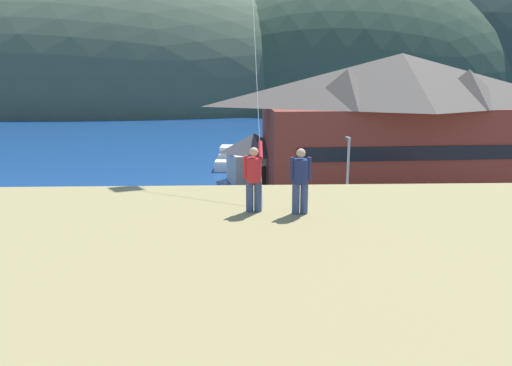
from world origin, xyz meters
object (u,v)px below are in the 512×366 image
parked_car_front_row_red (172,244)px  person_companion (300,179)px  storage_shed_near_lot (26,239)px  parked_car_mid_row_far (439,241)px  storage_shed_waterside (254,158)px  wharf_dock (262,160)px  parked_car_front_row_silver (376,280)px  person_kite_flyer (254,177)px  parked_car_corner_spot (236,287)px  parked_car_mid_row_near (283,246)px  parked_car_back_row_left (127,299)px  parking_light_pole (347,178)px  moored_boat_outer_mooring (296,158)px  moored_boat_wharfside (229,159)px  harbor_lodge (399,119)px

parked_car_front_row_red → person_companion: size_ratio=2.45×
storage_shed_near_lot → parked_car_mid_row_far: 21.72m
storage_shed_waterside → wharf_dock: (1.17, 9.22, -2.03)m
parked_car_front_row_silver → person_kite_flyer: (-5.87, -8.23, 6.80)m
storage_shed_waterside → person_companion: 32.38m
storage_shed_near_lot → parked_car_corner_spot: storage_shed_near_lot is taller
parked_car_mid_row_near → person_companion: 14.71m
parked_car_mid_row_far → parked_car_corner_spot: 12.56m
person_kite_flyer → parked_car_corner_spot: bearing=94.1°
storage_shed_near_lot → parked_car_back_row_left: (5.60, -3.87, -1.37)m
parked_car_front_row_red → parking_light_pole: bearing=22.2°
parked_car_mid_row_near → parked_car_corner_spot: same height
person_kite_flyer → parked_car_front_row_red: bearing=107.2°
parked_car_mid_row_far → parked_car_back_row_left: size_ratio=0.99×
parked_car_front_row_silver → parking_light_pole: (0.53, 9.38, 2.63)m
wharf_dock → parked_car_mid_row_far: size_ratio=2.72×
storage_shed_waterside → moored_boat_outer_mooring: storage_shed_waterside is taller
person_kite_flyer → person_companion: (1.21, -0.24, -0.02)m
moored_boat_outer_mooring → parked_car_back_row_left: bearing=-108.0°
parked_car_mid_row_near → parked_car_front_row_silver: bearing=-49.6°
moored_boat_wharfside → parked_car_mid_row_far: bearing=-65.4°
parked_car_back_row_left → parking_light_pole: (11.57, 10.90, 2.63)m
wharf_dock → moored_boat_outer_mooring: bearing=-11.7°
storage_shed_waterside → parked_car_front_row_red: (-5.05, -18.35, -1.31)m
moored_boat_outer_mooring → person_kite_flyer: size_ratio=4.13×
storage_shed_near_lot → person_kite_flyer: bearing=-44.5°
moored_boat_wharfside → person_kite_flyer: bearing=-87.9°
moored_boat_outer_mooring → parked_car_mid_row_near: moored_boat_outer_mooring is taller
parked_car_mid_row_near → person_kite_flyer: 14.62m
wharf_dock → parked_car_front_row_silver: parked_car_front_row_silver is taller
parked_car_mid_row_far → person_companion: size_ratio=2.49×
moored_boat_wharfside → storage_shed_waterside: bearing=-73.7°
storage_shed_near_lot → parking_light_pole: (17.17, 7.03, 1.26)m
moored_boat_wharfside → parked_car_mid_row_near: moored_boat_wharfside is taller
wharf_dock → parked_car_back_row_left: size_ratio=2.70×
storage_shed_waterside → moored_boat_outer_mooring: (4.75, 8.48, -1.66)m
parking_light_pole → wharf_dock: bearing=100.4°
parked_car_mid_row_far → parked_car_back_row_left: 17.19m
wharf_dock → parked_car_mid_row_far: (8.64, -27.70, 0.71)m
wharf_dock → parked_car_mid_row_far: bearing=-72.7°
wharf_dock → parking_light_pole: 23.91m
harbor_lodge → parked_car_mid_row_far: size_ratio=5.55×
parking_light_pole → person_companion: 19.04m
harbor_lodge → parked_car_mid_row_far: bearing=-98.4°
parked_car_front_row_silver → parking_light_pole: bearing=86.8°
parked_car_mid_row_near → person_companion: size_ratio=2.45×
wharf_dock → parked_car_front_row_red: (-6.23, -27.57, 0.71)m
storage_shed_near_lot → moored_boat_outer_mooring: (16.46, 29.57, -1.71)m
storage_shed_near_lot → person_companion: (11.98, -10.82, 5.41)m
parked_car_corner_spot → parking_light_pole: bearing=54.8°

